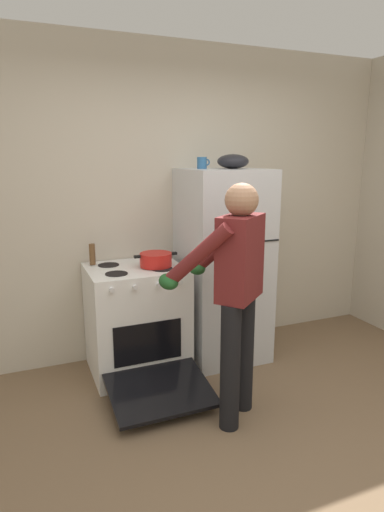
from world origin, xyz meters
The scene contains 9 objects.
ground centered at (0.00, 0.00, 0.00)m, with size 8.00×8.00×0.00m, color brown.
kitchen_wall_back centered at (0.00, 1.95, 1.35)m, with size 6.00×0.10×2.70m, color beige.
refrigerator centered at (0.36, 1.57, 0.83)m, with size 0.68×0.72×1.65m.
stove_range centered at (-0.42, 1.55, 0.44)m, with size 0.76×1.20×0.89m.
person_cook centered at (0.00, 0.68, 0.96)m, with size 0.68×0.73×1.60m.
red_pot centered at (-0.26, 1.52, 0.95)m, with size 0.36×0.26×0.11m.
coffee_mug centered at (0.18, 1.62, 1.70)m, with size 0.11×0.08×0.10m.
pepper_mill centered at (-0.72, 1.77, 0.98)m, with size 0.05×0.05×0.17m, color brown.
mixing_bowl centered at (0.44, 1.57, 1.71)m, with size 0.26×0.26×0.12m, color black.
Camera 1 is at (-1.27, -1.69, 1.76)m, focal length 30.22 mm.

